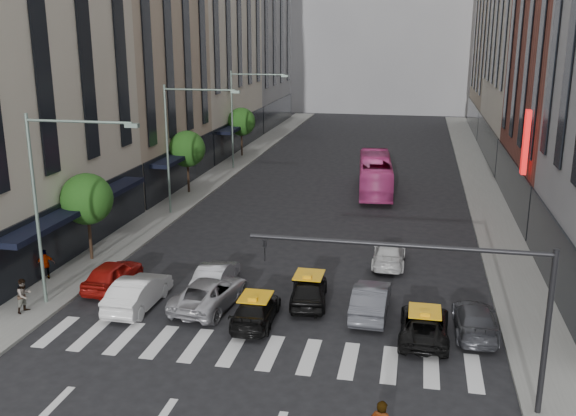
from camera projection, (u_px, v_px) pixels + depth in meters
The scene contains 28 objects.
ground at pixel (247, 370), 24.80m from camera, with size 160.00×160.00×0.00m, color black.
sidewalk_left at pixel (208, 182), 55.32m from camera, with size 3.00×96.00×0.15m, color slate.
sidewalk_right at pixel (485, 195), 50.90m from camera, with size 3.00×96.00×0.15m, color slate.
building_left_b at pixel (130, 39), 51.30m from camera, with size 8.00×16.00×24.00m, color tan.
building_left_d at pixel (248, 13), 85.45m from camera, with size 8.00×18.00×30.00m, color gray.
building_right_d at pixel (514, 20), 79.19m from camera, with size 8.00×18.00×28.00m, color tan.
tree_near at pixel (87, 199), 35.53m from camera, with size 2.88×2.88×4.95m.
tree_mid at pixel (187, 149), 50.64m from camera, with size 2.88×2.88×4.95m.
tree_far at pixel (241, 122), 65.75m from camera, with size 2.88×2.88×4.95m.
streetlamp_near at pixel (53, 186), 28.93m from camera, with size 5.38×0.25×9.00m.
streetlamp_mid at pixel (180, 133), 44.04m from camera, with size 5.38×0.25×9.00m.
streetlamp_far at pixel (242, 107), 59.15m from camera, with size 5.38×0.25×9.00m.
traffic_signal at pixel (462, 287), 21.18m from camera, with size 10.10×0.20×6.00m.
liberty_sign at pixel (526, 142), 39.67m from camera, with size 0.30×0.70×4.00m.
car_red at pixel (113, 274), 32.57m from camera, with size 1.68×4.18×1.43m, color #9C130E.
car_white_front at pixel (138, 292), 30.23m from camera, with size 1.62×4.63×1.53m, color silver.
car_silver at pixel (210, 292), 30.34m from camera, with size 2.35×5.10×1.42m, color #A6A6AC.
taxi_left at pixel (256, 310), 28.63m from camera, with size 1.74×4.27×1.24m, color black.
taxi_center at pixel (309, 289), 30.66m from camera, with size 1.70×4.22×1.44m, color black.
car_grey_mid at pixel (371, 300), 29.44m from camera, with size 1.57×4.50×1.48m, color #46474E.
taxi_right at pixel (424, 325), 27.18m from camera, with size 2.04×4.41×1.23m, color black.
car_grey_curb at pixel (475, 319), 27.65m from camera, with size 1.79×4.40×1.28m, color #3A3C41.
car_row2_left at pixel (216, 275), 32.51m from camera, with size 1.44×4.12×1.36m, color #ACACB2.
car_row2_right at pixel (389, 254), 35.79m from camera, with size 1.76×4.34×1.26m, color silver.
bus at pixel (375, 174), 51.79m from camera, with size 2.48×10.60×2.95m, color #C83A82.
rider at pixel (382, 407), 18.96m from camera, with size 0.68×0.45×1.86m, color gray.
pedestrian_near at pixel (24, 295), 29.36m from camera, with size 0.78×0.61×1.61m, color gray.
pedestrian_far at pixel (45, 264), 33.27m from camera, with size 0.94×0.39×1.60m, color gray.
Camera 1 is at (5.99, -21.46, 12.65)m, focal length 40.00 mm.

